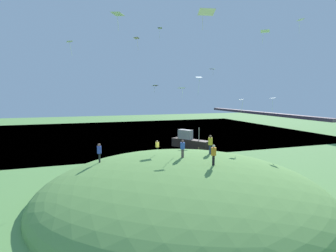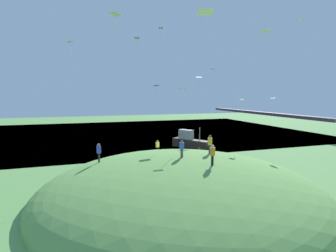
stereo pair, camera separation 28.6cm
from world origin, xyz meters
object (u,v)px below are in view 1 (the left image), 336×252
at_px(person_near_shore, 157,145).
at_px(kite_10, 118,14).
at_px(kite_11, 137,39).
at_px(kite_13, 265,32).
at_px(person_with_child, 214,152).
at_px(kite_6, 199,79).
at_px(boat_on_lake, 189,142).
at_px(kite_14, 212,69).
at_px(kite_2, 241,101).
at_px(kite_7, 155,86).
at_px(person_watching_kites, 183,147).
at_px(kite_0, 300,20).
at_px(kite_1, 272,99).
at_px(kite_4, 181,88).
at_px(kite_5, 160,29).
at_px(kite_12, 206,12).
at_px(kite_8, 70,42).
at_px(person_walking_path, 210,142).
at_px(person_on_hilltop, 99,150).
at_px(mooring_post, 199,151).

xyz_separation_m(person_near_shore, kite_10, (14.47, -6.71, 11.45)).
relative_size(kite_11, kite_13, 1.32).
bearing_deg(person_with_child, kite_6, 33.55).
bearing_deg(boat_on_lake, kite_14, -133.86).
relative_size(kite_2, kite_7, 1.17).
xyz_separation_m(person_watching_kites, kite_10, (3.79, -5.97, 9.55)).
xyz_separation_m(kite_0, kite_1, (-3.53, -0.08, -8.25)).
distance_m(kite_4, kite_5, 14.77).
bearing_deg(kite_12, kite_0, 108.73).
height_order(person_near_shore, kite_0, kite_0).
distance_m(kite_4, kite_10, 16.08).
bearing_deg(kite_13, kite_8, -99.39).
relative_size(person_walking_path, kite_14, 1.72).
bearing_deg(kite_4, kite_11, -141.62).
height_order(kite_7, kite_14, kite_14).
xyz_separation_m(kite_0, kite_6, (-5.61, -8.97, -5.91)).
bearing_deg(kite_6, boat_on_lake, 162.35).
xyz_separation_m(person_walking_path, kite_6, (-5.91, 1.45, 6.37)).
xyz_separation_m(person_watching_kites, kite_13, (-2.12, 9.90, 11.03)).
bearing_deg(kite_2, kite_5, -157.35).
height_order(person_watching_kites, kite_12, kite_12).
bearing_deg(kite_11, kite_6, 39.48).
bearing_deg(kite_1, person_on_hilltop, -84.76).
relative_size(kite_6, kite_10, 1.91).
bearing_deg(kite_13, mooring_post, -165.27).
distance_m(person_near_shore, kite_4, 7.93).
height_order(person_near_shore, kite_2, kite_2).
relative_size(person_walking_path, kite_5, 0.98).
relative_size(boat_on_lake, kite_1, 3.32).
bearing_deg(kite_1, kite_14, -169.42).
xyz_separation_m(person_near_shore, kite_14, (-5.78, 10.79, 10.54)).
distance_m(person_near_shore, kite_2, 11.83).
bearing_deg(person_near_shore, kite_2, -102.27).
xyz_separation_m(person_near_shore, kite_13, (8.55, 9.16, 12.94)).
distance_m(person_with_child, kite_13, 14.77).
bearing_deg(kite_11, kite_5, 139.18).
height_order(person_watching_kites, kite_11, kite_11).
bearing_deg(kite_14, person_walking_path, -28.14).
bearing_deg(kite_1, kite_5, -146.81).
height_order(kite_5, kite_7, kite_5).
bearing_deg(person_watching_kites, kite_7, 90.07).
relative_size(kite_2, kite_6, 0.68).
bearing_deg(kite_4, kite_0, 55.36).
bearing_deg(boat_on_lake, kite_4, 117.95).
distance_m(person_on_hilltop, kite_5, 25.29).
relative_size(boat_on_lake, kite_13, 4.97).
bearing_deg(kite_12, kite_14, 150.69).
bearing_deg(person_near_shore, mooring_post, -61.86).
bearing_deg(kite_5, kite_12, -8.25).
xyz_separation_m(person_walking_path, kite_1, (-3.83, 10.34, 4.02)).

